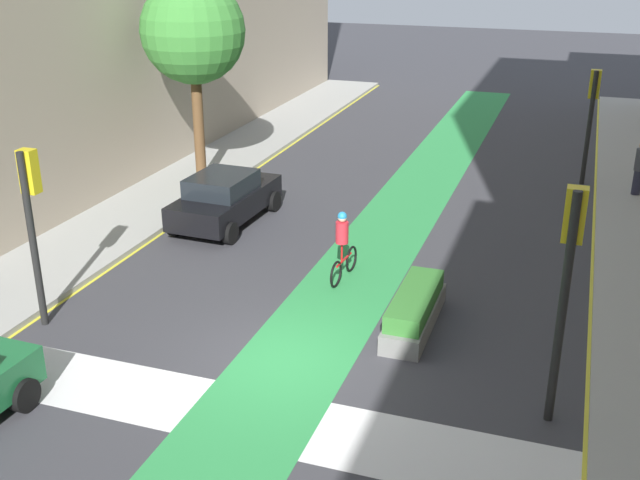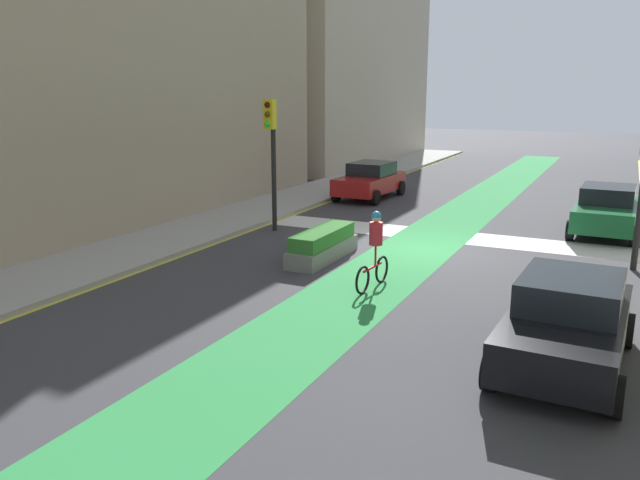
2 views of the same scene
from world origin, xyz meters
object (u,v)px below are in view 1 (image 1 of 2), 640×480
Objects in this scene: car_black_left_far at (225,198)px; median_planter at (414,310)px; street_tree_near at (193,32)px; traffic_signal_near_left at (31,204)px; cyclist_in_lane at (343,244)px; traffic_signal_near_right at (569,263)px; pedestrian_sidewalk_right_a at (639,168)px; traffic_signal_far_right at (592,105)px.

car_black_left_far is 1.40× the size of median_planter.
car_black_left_far is 5.79m from street_tree_near.
cyclist_in_lane is (5.63, 4.30, -1.84)m from traffic_signal_near_left.
car_black_left_far is at bearing 81.30° from traffic_signal_near_left.
traffic_signal_near_right is 2.45× the size of pedestrian_sidewalk_right_a.
cyclist_in_lane is at bearing 140.93° from median_planter.
median_planter is (2.24, -1.82, -0.57)m from cyclist_in_lane.
car_black_left_far is at bearing 144.30° from traffic_signal_near_right.
pedestrian_sidewalk_right_a is 15.11m from street_tree_near.
traffic_signal_far_right is at bearing 89.21° from traffic_signal_near_right.
street_tree_near is at bearing 140.33° from cyclist_in_lane.
traffic_signal_near_left is 7.39m from car_black_left_far.
traffic_signal_near_left is at bearing -162.56° from median_planter.
median_planter is (6.80, -4.56, -0.40)m from car_black_left_far.
cyclist_in_lane is (-5.52, -10.44, -1.79)m from traffic_signal_far_right.
pedestrian_sidewalk_right_a is (7.22, 9.23, 0.09)m from cyclist_in_lane.
traffic_signal_near_left is (-10.95, 0.07, -0.24)m from traffic_signal_near_right.
traffic_signal_near_right is 2.34× the size of cyclist_in_lane.
car_black_left_far is 2.30× the size of cyclist_in_lane.
traffic_signal_near_right is 14.80m from traffic_signal_far_right.
traffic_signal_near_left is 1.02× the size of traffic_signal_far_right.
traffic_signal_near_left is at bearing -98.70° from car_black_left_far.
cyclist_in_lane is 9.89m from street_tree_near.
traffic_signal_far_right is 0.92× the size of car_black_left_far.
median_planter is (-3.07, 2.54, -2.64)m from traffic_signal_near_right.
street_tree_near reaches higher than traffic_signal_near_left.
traffic_signal_near_left is 2.15× the size of cyclist_in_lane.
traffic_signal_near_right is 1.09× the size of traffic_signal_near_left.
median_planter is (7.87, 2.47, -2.41)m from traffic_signal_near_left.
cyclist_in_lane is 0.61× the size of median_planter.
car_black_left_far is at bearing 149.03° from cyclist_in_lane.
traffic_signal_near_left is at bearing -133.52° from pedestrian_sidewalk_right_a.
street_tree_near reaches higher than traffic_signal_far_right.
traffic_signal_near_left is 2.25× the size of pedestrian_sidewalk_right_a.
traffic_signal_near_left is 10.36m from street_tree_near.
median_planter is (-3.28, -12.26, -2.36)m from traffic_signal_far_right.
cyclist_in_lane is (-5.32, 4.36, -2.08)m from traffic_signal_near_right.
car_black_left_far is 13.45m from pedestrian_sidewalk_right_a.
cyclist_in_lane is 0.27× the size of street_tree_near.
median_planter is (9.13, -7.53, -4.79)m from street_tree_near.
traffic_signal_far_right is at bearing 144.58° from pedestrian_sidewalk_right_a.
traffic_signal_far_right is 12.91m from median_planter.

